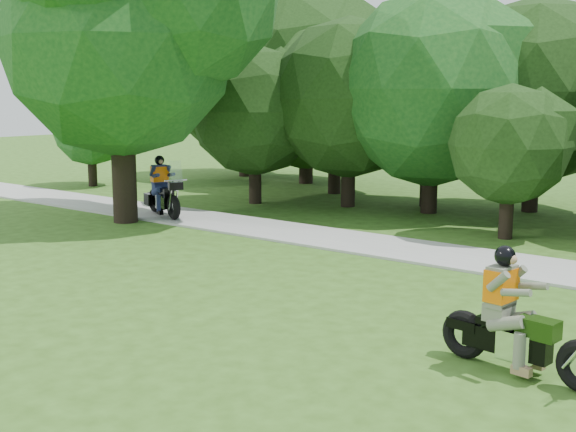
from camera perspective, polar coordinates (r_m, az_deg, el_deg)
The scene contains 5 objects.
ground at distance 9.25m, azimuth -1.71°, elevation -13.23°, with size 100.00×100.00×0.00m, color #315217.
walkway at distance 15.95m, azimuth 16.90°, elevation -3.67°, with size 60.00×2.20×0.06m, color #989893.
big_tree_west at distance 20.96m, azimuth -12.59°, elevation 15.37°, with size 8.64×6.56×9.96m.
chopper_motorcycle at distance 9.88m, azimuth 17.36°, elevation -8.36°, with size 2.33×0.75×1.67m.
touring_motorcycle at distance 21.41m, azimuth -9.94°, elevation 1.75°, with size 2.20×1.31×1.75m.
Camera 1 is at (5.43, -6.57, 3.60)m, focal length 45.00 mm.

